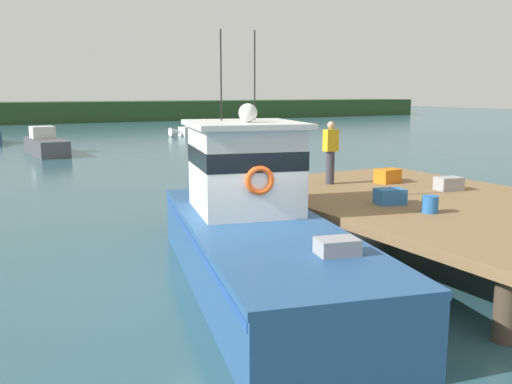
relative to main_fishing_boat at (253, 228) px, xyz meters
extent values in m
plane|color=#2D5660|center=(-0.33, -0.14, -1.01)|extent=(200.00, 200.00, 0.00)
cylinder|color=#4C3D2D|center=(1.87, -4.24, -0.51)|extent=(0.36, 0.36, 1.00)
cylinder|color=#4C3D2D|center=(1.87, 3.96, -0.51)|extent=(0.36, 0.36, 1.00)
cylinder|color=#4C3D2D|center=(7.07, 3.96, -0.51)|extent=(0.36, 0.36, 1.00)
cube|color=olive|center=(4.47, -0.14, 0.09)|extent=(6.00, 9.00, 0.20)
cube|color=#285184|center=(-0.13, -0.55, -0.46)|extent=(4.29, 8.36, 1.10)
cone|color=#285184|center=(1.01, 4.22, -0.46)|extent=(1.49, 2.01, 1.10)
cube|color=#234C9E|center=(-0.13, -0.55, -0.01)|extent=(4.27, 8.21, 0.12)
cube|color=#285184|center=(-0.13, -0.55, 0.15)|extent=(4.33, 8.37, 0.12)
cube|color=silver|center=(0.15, 0.62, 0.99)|extent=(2.36, 2.58, 1.80)
cube|color=black|center=(0.15, 0.62, 1.31)|extent=(2.38, 2.61, 0.36)
cube|color=silver|center=(0.15, 0.62, 1.94)|extent=(2.66, 2.93, 0.10)
sphere|color=white|center=(0.08, 0.33, 2.17)|extent=(0.36, 0.36, 0.36)
cylinder|color=black|center=(-0.08, 1.19, 2.89)|extent=(0.03, 0.03, 1.80)
cylinder|color=black|center=(0.60, 1.02, 2.89)|extent=(0.03, 0.03, 1.80)
cube|color=#939399|center=(-0.11, -2.82, 0.27)|extent=(0.69, 0.57, 0.36)
torus|color=orange|center=(-1.17, -3.18, 0.15)|extent=(0.67, 0.67, 0.12)
torus|color=#EA5119|center=(-0.12, -0.49, 0.99)|extent=(0.55, 0.22, 0.54)
cube|color=#3370B2|center=(3.23, -0.22, 0.36)|extent=(0.69, 0.58, 0.33)
cube|color=orange|center=(5.15, 2.01, 0.37)|extent=(0.63, 0.49, 0.36)
cube|color=#9E9EA3|center=(5.67, 0.39, 0.35)|extent=(0.66, 0.53, 0.32)
cylinder|color=#2866B2|center=(3.32, -1.29, 0.36)|extent=(0.32, 0.32, 0.34)
cylinder|color=#383842|center=(3.69, 2.57, 0.62)|extent=(0.22, 0.22, 0.86)
cube|color=gold|center=(3.69, 2.57, 1.33)|extent=(0.36, 0.22, 0.56)
sphere|color=tan|center=(3.69, 2.57, 1.72)|extent=(0.20, 0.20, 0.20)
cube|color=#4C4C51|center=(-0.07, 24.96, -0.55)|extent=(1.86, 5.06, 0.90)
cone|color=#4C4C51|center=(-0.25, 28.06, -0.55)|extent=(0.97, 1.29, 0.90)
cube|color=silver|center=(-0.12, 25.82, 0.24)|extent=(1.34, 1.31, 0.68)
cube|color=silver|center=(13.78, 34.21, -0.64)|extent=(4.15, 1.62, 0.74)
cone|color=silver|center=(11.25, 34.00, -0.64)|extent=(1.07, 0.82, 0.74)
cube|color=silver|center=(13.07, 34.15, 0.01)|extent=(1.10, 1.11, 0.55)
camera|label=1|loc=(-4.98, -9.24, 2.57)|focal=39.46mm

